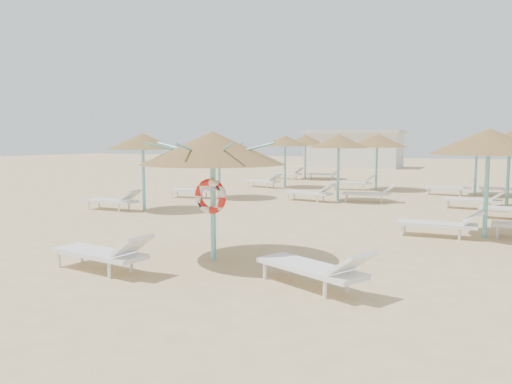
% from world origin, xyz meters
% --- Properties ---
extents(ground, '(120.00, 120.00, 0.00)m').
position_xyz_m(ground, '(0.00, 0.00, 0.00)').
color(ground, '#D4AF81').
rests_on(ground, ground).
extents(main_palapa, '(2.90, 2.90, 2.60)m').
position_xyz_m(main_palapa, '(0.05, -0.18, 2.26)').
color(main_palapa, '#72C4C7').
rests_on(main_palapa, ground).
extents(lounger_main_a, '(2.20, 0.91, 0.77)m').
position_xyz_m(lounger_main_a, '(-1.31, -1.83, 0.37)').
color(lounger_main_a, white).
rests_on(lounger_main_a, ground).
extents(lounger_main_b, '(2.20, 1.47, 0.77)m').
position_xyz_m(lounger_main_b, '(2.57, -1.19, 0.37)').
color(lounger_main_b, white).
rests_on(lounger_main_b, ground).
extents(palapa_field, '(19.39, 18.59, 2.72)m').
position_xyz_m(palapa_field, '(2.13, 11.01, 2.31)').
color(palapa_field, '#72C4C7').
rests_on(palapa_field, ground).
extents(service_hut, '(8.40, 4.40, 3.25)m').
position_xyz_m(service_hut, '(-6.00, 35.00, 1.64)').
color(service_hut, silver).
rests_on(service_hut, ground).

